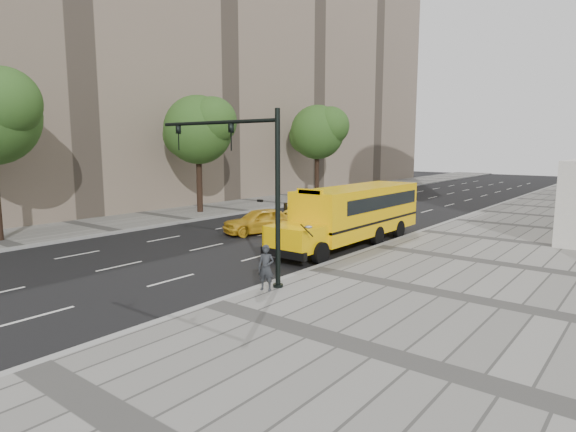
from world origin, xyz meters
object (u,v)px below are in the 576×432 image
Objects in this scene: taxi_near at (260,221)px; pedestrian at (266,268)px; tree_c at (318,132)px; school_bus at (356,211)px; taxi_far at (316,211)px; traffic_signal at (248,175)px; tree_b at (199,129)px.

taxi_near is 11.71m from pedestrian.
school_bus is at bearing -50.35° from tree_c.
taxi_far is at bearing -55.49° from tree_c.
taxi_far is at bearing 142.29° from school_bus.
school_bus is 7.24× the size of pedestrian.
traffic_signal is (15.59, -26.96, -2.38)m from tree_c.
tree_b is 0.76× the size of school_bus.
tree_b is at bearing 123.93° from pedestrian.
tree_c reaches higher than taxi_near.
traffic_signal is at bearing -27.36° from taxi_near.
pedestrian is (16.92, -12.02, -5.38)m from tree_b.
traffic_signal is at bearing -36.34° from tree_b.
tree_c is 1.87× the size of taxi_far.
taxi_near is at bearing 129.19° from traffic_signal.
traffic_signal is (-1.32, 0.55, 3.14)m from pedestrian.
taxi_near is 2.76× the size of pedestrian.
traffic_signal reaches higher than school_bus.
taxi_near is 5.11m from taxi_far.
tree_c is 0.79× the size of school_bus.
traffic_signal is (6.11, -13.17, 3.29)m from taxi_far.
pedestrian is at bearing -78.08° from school_bus.
taxi_far reaches higher than taxi_near.
school_bus is 2.38× the size of taxi_far.
school_bus reaches higher than pedestrian.
pedestrian is at bearing -24.04° from taxi_near.
tree_c is 31.24m from traffic_signal.
traffic_signal reaches higher than taxi_near.
traffic_signal is at bearing -59.96° from tree_c.
tree_b is at bearing -162.64° from taxi_far.
taxi_near is at bearing -88.22° from taxi_far.
taxi_near is at bearing -20.60° from tree_b.
tree_b is 15.49m from tree_c.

